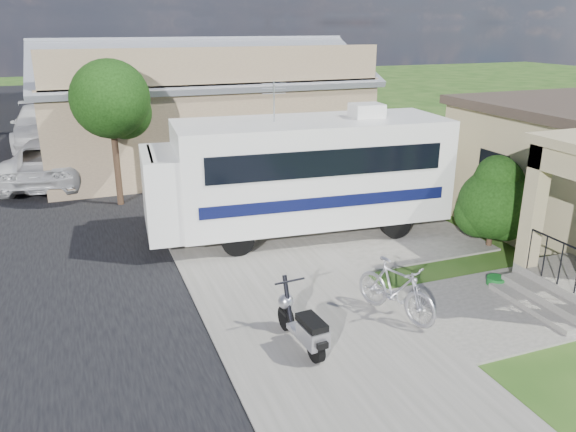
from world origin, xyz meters
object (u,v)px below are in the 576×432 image
object	(u,v)px
motorhome	(301,172)
van	(42,126)
shrub	(494,200)
garden_hose	(496,282)
pickup_truck	(54,159)
scooter	(303,326)
bicycle	(396,292)

from	to	relation	value
motorhome	van	distance (m)	17.07
shrub	garden_hose	bearing A→B (deg)	-126.23
shrub	pickup_truck	size ratio (longest dim) A/B	0.41
motorhome	pickup_truck	bearing A→B (deg)	132.16
pickup_truck	garden_hose	xyz separation A→B (m)	(9.22, -12.96, -0.73)
motorhome	garden_hose	xyz separation A→B (m)	(2.82, -4.65, -1.68)
scooter	bicycle	xyz separation A→B (m)	(2.13, 0.43, 0.08)
pickup_truck	garden_hose	bearing A→B (deg)	136.01
motorhome	shrub	world-z (taller)	motorhome
shrub	garden_hose	distance (m)	2.76
motorhome	van	world-z (taller)	motorhome
shrub	bicycle	size ratio (longest dim) A/B	1.27
shrub	bicycle	distance (m)	5.04
shrub	van	world-z (taller)	shrub
motorhome	garden_hose	world-z (taller)	motorhome
bicycle	pickup_truck	xyz separation A→B (m)	(-6.35, 13.39, 0.24)
scooter	motorhome	bearing A→B (deg)	63.55
pickup_truck	motorhome	bearing A→B (deg)	138.18
scooter	van	distance (m)	21.61
garden_hose	pickup_truck	bearing A→B (deg)	125.44
shrub	scooter	bearing A→B (deg)	-156.02
garden_hose	shrub	bearing A→B (deg)	53.77
bicycle	van	size ratio (longest dim) A/B	0.31
motorhome	bicycle	distance (m)	5.23
shrub	pickup_truck	xyz separation A→B (m)	(-10.70, 10.94, -0.43)
motorhome	garden_hose	bearing A→B (deg)	-54.19
shrub	scooter	world-z (taller)	shrub
motorhome	garden_hose	size ratio (longest dim) A/B	19.64
scooter	garden_hose	xyz separation A→B (m)	(5.00, 0.87, -0.40)
shrub	scooter	xyz separation A→B (m)	(-6.48, -2.88, -0.76)
scooter	garden_hose	world-z (taller)	scooter
scooter	pickup_truck	size ratio (longest dim) A/B	0.29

